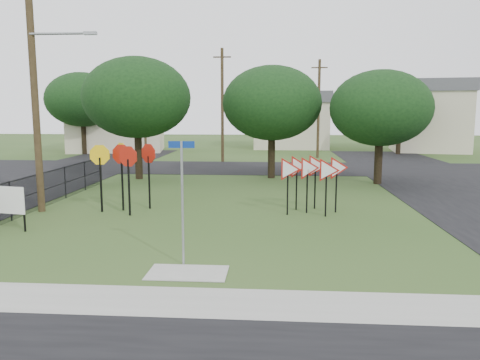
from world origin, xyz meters
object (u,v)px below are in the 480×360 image
at_px(stop_sign_cluster, 124,162).
at_px(info_board, 9,202).
at_px(yield_sign_cluster, 312,170).
at_px(street_name_sign, 182,196).

height_order(stop_sign_cluster, info_board, stop_sign_cluster).
distance_m(yield_sign_cluster, info_board, 11.12).
relative_size(street_name_sign, info_board, 2.13).
distance_m(street_name_sign, yield_sign_cluster, 7.86).
height_order(street_name_sign, stop_sign_cluster, street_name_sign).
height_order(yield_sign_cluster, info_board, yield_sign_cluster).
distance_m(stop_sign_cluster, yield_sign_cluster, 7.61).
relative_size(yield_sign_cluster, info_board, 1.91).
height_order(street_name_sign, yield_sign_cluster, street_name_sign).
xyz_separation_m(street_name_sign, info_board, (-6.55, 3.05, -0.84)).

